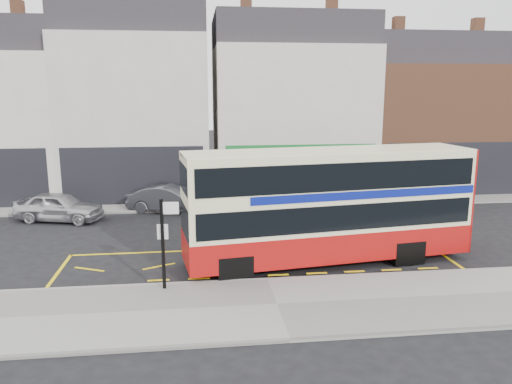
{
  "coord_description": "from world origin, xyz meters",
  "views": [
    {
      "loc": [
        -2.2,
        -15.45,
        6.2
      ],
      "look_at": [
        -0.09,
        2.0,
        2.53
      ],
      "focal_mm": 35.0,
      "sensor_mm": 36.0,
      "label": 1
    }
  ],
  "objects": [
    {
      "name": "ground",
      "position": [
        0.0,
        0.0,
        0.0
      ],
      "size": [
        120.0,
        120.0,
        0.0
      ],
      "primitive_type": "plane",
      "color": "black",
      "rests_on": "ground"
    },
    {
      "name": "pavement",
      "position": [
        0.0,
        -2.3,
        0.07
      ],
      "size": [
        40.0,
        4.0,
        0.15
      ],
      "primitive_type": "cube",
      "color": "gray",
      "rests_on": "ground"
    },
    {
      "name": "kerb",
      "position": [
        0.0,
        -0.38,
        0.07
      ],
      "size": [
        40.0,
        0.15,
        0.15
      ],
      "primitive_type": "cube",
      "color": "gray",
      "rests_on": "ground"
    },
    {
      "name": "far_pavement",
      "position": [
        0.0,
        11.0,
        0.07
      ],
      "size": [
        50.0,
        3.0,
        0.15
      ],
      "primitive_type": "cube",
      "color": "gray",
      "rests_on": "ground"
    },
    {
      "name": "road_markings",
      "position": [
        0.0,
        1.6,
        0.01
      ],
      "size": [
        14.0,
        3.4,
        0.01
      ],
      "primitive_type": null,
      "color": "yellow",
      "rests_on": "ground"
    },
    {
      "name": "terrace_left",
      "position": [
        -5.5,
        14.99,
        5.32
      ],
      "size": [
        8.0,
        8.01,
        11.8
      ],
      "color": "silver",
      "rests_on": "ground"
    },
    {
      "name": "terrace_green_shop",
      "position": [
        3.5,
        14.99,
        5.07
      ],
      "size": [
        9.0,
        8.01,
        11.3
      ],
      "color": "silver",
      "rests_on": "ground"
    },
    {
      "name": "terrace_right",
      "position": [
        12.5,
        14.99,
        4.57
      ],
      "size": [
        9.0,
        8.01,
        10.3
      ],
      "color": "brown",
      "rests_on": "ground"
    },
    {
      "name": "double_decker_bus",
      "position": [
        2.46,
        1.35,
        2.15
      ],
      "size": [
        10.47,
        3.72,
        4.09
      ],
      "rotation": [
        0.0,
        0.0,
        0.13
      ],
      "color": "#F0EBB7",
      "rests_on": "ground"
    },
    {
      "name": "bus_stop_post",
      "position": [
        -3.2,
        -0.76,
        1.86
      ],
      "size": [
        0.7,
        0.14,
        2.83
      ],
      "rotation": [
        0.0,
        0.0,
        -0.07
      ],
      "color": "black",
      "rests_on": "pavement"
    },
    {
      "name": "car_silver",
      "position": [
        -8.7,
        8.43,
        0.7
      ],
      "size": [
        4.37,
        2.65,
        1.39
      ],
      "primitive_type": "imported",
      "rotation": [
        0.0,
        0.0,
        1.31
      ],
      "color": "#BBBABF",
      "rests_on": "ground"
    },
    {
      "name": "car_grey",
      "position": [
        -3.62,
        9.68,
        0.68
      ],
      "size": [
        4.36,
        2.54,
        1.36
      ],
      "primitive_type": "imported",
      "rotation": [
        0.0,
        0.0,
        1.29
      ],
      "color": "#44454C",
      "rests_on": "ground"
    },
    {
      "name": "car_white",
      "position": [
        9.07,
        8.87,
        0.65
      ],
      "size": [
        4.84,
        3.0,
        1.31
      ],
      "primitive_type": "imported",
      "rotation": [
        0.0,
        0.0,
        1.29
      ],
      "color": "silver",
      "rests_on": "ground"
    },
    {
      "name": "street_tree_right",
      "position": [
        9.25,
        12.35,
        4.02
      ],
      "size": [
        2.73,
        2.73,
        5.89
      ],
      "color": "#311D16",
      "rests_on": "ground"
    }
  ]
}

